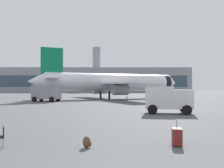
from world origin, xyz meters
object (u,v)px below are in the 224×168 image
at_px(safety_cone_mid, 127,97).
at_px(traveller_backpack, 87,142).
at_px(service_truck, 46,93).
at_px(airplane_at_gate, 112,82).
at_px(gate_chair, 0,136).
at_px(safety_cone_near, 40,97).
at_px(rolling_suitcase, 177,136).
at_px(cargo_van, 168,98).

distance_m(safety_cone_mid, traveller_backpack, 47.53).
relative_size(service_truck, traveller_backpack, 10.87).
bearing_deg(airplane_at_gate, gate_chair, -96.54).
relative_size(service_truck, safety_cone_near, 7.94).
xyz_separation_m(safety_cone_near, rolling_suitcase, (18.26, -44.68, 0.07)).
bearing_deg(rolling_suitcase, cargo_van, 78.25).
height_order(service_truck, safety_cone_near, service_truck).
bearing_deg(safety_cone_near, gate_chair, -76.42).
bearing_deg(gate_chair, safety_cone_near, 103.58).
bearing_deg(service_truck, cargo_van, -50.55).
xyz_separation_m(service_truck, gate_chair, (6.72, -33.91, -1.11)).
bearing_deg(airplane_at_gate, service_truck, -137.28).
relative_size(airplane_at_gate, gate_chair, 39.37).
bearing_deg(gate_chair, safety_cone_mid, 79.61).
bearing_deg(service_truck, traveller_backpack, -73.11).
height_order(airplane_at_gate, safety_cone_near, airplane_at_gate).
bearing_deg(traveller_backpack, safety_cone_mid, 83.88).
xyz_separation_m(safety_cone_near, gate_chair, (10.87, -45.00, 0.17)).
height_order(safety_cone_mid, rolling_suitcase, rolling_suitcase).
bearing_deg(safety_cone_mid, traveller_backpack, -96.12).
distance_m(rolling_suitcase, traveller_backpack, 3.83).
bearing_deg(rolling_suitcase, safety_cone_near, 112.23).
bearing_deg(gate_chair, traveller_backpack, -0.38).
bearing_deg(cargo_van, traveller_backpack, -115.90).
xyz_separation_m(service_truck, rolling_suitcase, (14.11, -33.59, -1.22)).
bearing_deg(traveller_backpack, gate_chair, 179.62).
relative_size(safety_cone_near, traveller_backpack, 1.37).
xyz_separation_m(safety_cone_mid, traveller_backpack, (-5.07, -47.26, -0.14)).
height_order(safety_cone_near, rolling_suitcase, rolling_suitcase).
bearing_deg(rolling_suitcase, safety_cone_mid, 88.46).
distance_m(service_truck, cargo_van, 26.51).
bearing_deg(gate_chair, service_truck, 101.21).
bearing_deg(airplane_at_gate, safety_cone_near, 179.53).
bearing_deg(rolling_suitcase, traveller_backpack, -174.84).
relative_size(cargo_van, gate_chair, 5.43).
distance_m(airplane_at_gate, gate_chair, 45.27).
bearing_deg(traveller_backpack, rolling_suitcase, 5.16).
bearing_deg(safety_cone_mid, gate_chair, -100.39).
relative_size(safety_cone_mid, traveller_backpack, 1.58).
height_order(traveller_backpack, gate_chair, gate_chair).
bearing_deg(rolling_suitcase, service_truck, 112.79).
height_order(service_truck, gate_chair, service_truck).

